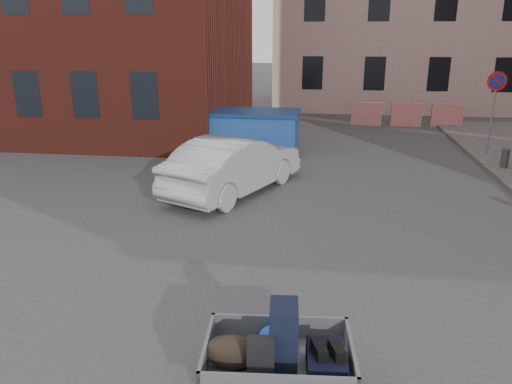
# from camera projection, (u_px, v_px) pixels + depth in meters

# --- Properties ---
(ground) EXTENTS (120.00, 120.00, 0.00)m
(ground) POSITION_uv_depth(u_px,v_px,m) (275.00, 283.00, 8.22)
(ground) COLOR #38383A
(ground) RESTS_ON ground
(no_parking_sign) EXTENTS (0.60, 0.09, 2.65)m
(no_parking_sign) POSITION_uv_depth(u_px,v_px,m) (495.00, 96.00, 15.76)
(no_parking_sign) COLOR gray
(no_parking_sign) RESTS_ON sidewalk
(barriers) EXTENTS (4.70, 0.18, 1.00)m
(barriers) POSITION_uv_depth(u_px,v_px,m) (406.00, 115.00, 21.65)
(barriers) COLOR red
(barriers) RESTS_ON ground
(trailer) EXTENTS (1.68, 1.86, 1.20)m
(trailer) POSITION_uv_depth(u_px,v_px,m) (277.00, 356.00, 5.38)
(trailer) COLOR black
(trailer) RESTS_ON ground
(dumpster) EXTENTS (3.47, 1.84, 1.44)m
(dumpster) POSITION_uv_depth(u_px,v_px,m) (248.00, 132.00, 16.80)
(dumpster) COLOR #1F4794
(dumpster) RESTS_ON ground
(silver_car) EXTENTS (3.20, 4.65, 1.45)m
(silver_car) POSITION_uv_depth(u_px,v_px,m) (234.00, 165.00, 12.67)
(silver_car) COLOR #AAADB1
(silver_car) RESTS_ON ground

